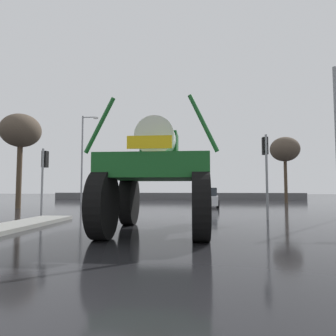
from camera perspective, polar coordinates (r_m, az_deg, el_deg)
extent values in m
plane|color=black|center=(20.59, -1.55, -8.03)|extent=(120.00, 120.00, 0.00)
cylinder|color=black|center=(12.12, -7.46, -6.15)|extent=(0.49, 1.97, 1.97)
cylinder|color=black|center=(11.84, 5.95, -6.21)|extent=(0.49, 1.97, 1.97)
cylinder|color=black|center=(8.73, -12.46, -6.93)|extent=(0.49, 1.97, 1.97)
cylinder|color=black|center=(8.34, 6.34, -7.15)|extent=(0.49, 1.97, 1.97)
cube|color=#195B23|center=(10.17, -1.83, -0.25)|extent=(3.31, 4.22, 0.72)
cube|color=#154E1E|center=(10.69, -1.54, 4.08)|extent=(1.27, 1.29, 0.96)
cylinder|color=silver|center=(9.68, -2.26, 5.75)|extent=(1.23, 1.24, 1.23)
cylinder|color=#195B23|center=(8.80, -13.05, 8.00)|extent=(0.90, 0.12, 1.64)
cylinder|color=#195B23|center=(8.39, 6.83, 8.59)|extent=(0.86, 0.12, 1.65)
cube|color=yellow|center=(8.13, -3.62, 5.01)|extent=(1.25, 0.04, 0.36)
cube|color=silver|center=(23.96, 7.50, -6.16)|extent=(1.92, 4.19, 0.70)
cube|color=#23282D|center=(23.80, 7.48, -4.57)|extent=(1.67, 2.18, 0.64)
cylinder|color=black|center=(25.35, 5.62, -6.57)|extent=(0.21, 0.61, 0.60)
cylinder|color=black|center=(25.33, 9.49, -6.54)|extent=(0.21, 0.61, 0.60)
cylinder|color=black|center=(22.66, 5.30, -6.88)|extent=(0.21, 0.61, 0.60)
cylinder|color=black|center=(22.63, 9.63, -6.85)|extent=(0.21, 0.61, 0.60)
cylinder|color=gray|center=(16.14, -23.10, -2.65)|extent=(0.11, 0.11, 3.47)
cube|color=black|center=(16.40, -22.63, 1.58)|extent=(0.24, 0.32, 0.84)
sphere|color=red|center=(16.59, -22.29, 2.44)|extent=(0.17, 0.17, 0.17)
sphere|color=#3C2403|center=(16.56, -22.32, 1.52)|extent=(0.17, 0.17, 0.17)
sphere|color=black|center=(16.54, -22.34, 0.58)|extent=(0.17, 0.17, 0.17)
cylinder|color=gray|center=(14.62, 18.52, -1.60)|extent=(0.11, 0.11, 4.01)
cube|color=black|center=(14.96, 18.20, 4.06)|extent=(0.24, 0.32, 0.84)
sphere|color=red|center=(15.18, 18.02, 4.97)|extent=(0.17, 0.17, 0.17)
sphere|color=#3C2403|center=(15.14, 18.04, 3.96)|extent=(0.17, 0.17, 0.17)
sphere|color=black|center=(15.11, 18.06, 2.94)|extent=(0.17, 0.17, 0.17)
cylinder|color=gray|center=(32.50, -16.26, 1.72)|extent=(0.18, 0.18, 9.19)
cylinder|color=gray|center=(32.97, -14.91, 9.45)|extent=(1.45, 0.10, 0.10)
cube|color=silver|center=(32.71, -13.71, 9.35)|extent=(0.50, 0.24, 0.16)
cylinder|color=#473828|center=(24.43, -26.79, -1.38)|extent=(0.37, 0.37, 4.76)
ellipsoid|color=brown|center=(24.79, -26.54, 6.49)|extent=(2.92, 2.92, 2.48)
cylinder|color=#473828|center=(31.46, 21.76, -2.37)|extent=(0.31, 0.31, 4.37)
ellipsoid|color=brown|center=(31.69, 21.61, 3.40)|extent=(2.87, 2.87, 2.44)
cube|color=#59595B|center=(38.58, 1.62, -5.48)|extent=(32.73, 0.24, 0.90)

